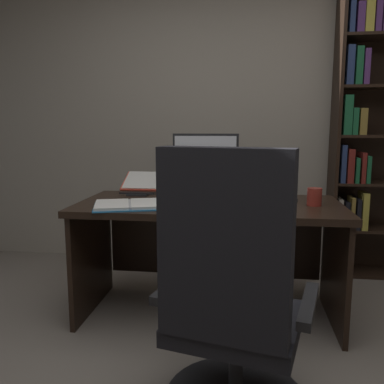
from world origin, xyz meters
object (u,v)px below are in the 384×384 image
(computer_mouse, at_px, (251,205))
(desk, at_px, (210,231))
(keyboard, at_px, (199,205))
(laptop, at_px, (270,189))
(bookshelf, at_px, (383,131))
(coffee_mug, at_px, (314,197))
(notepad, at_px, (173,201))
(reading_stand_with_book, at_px, (142,183))
(open_binder, at_px, (130,205))
(monitor, at_px, (205,165))
(office_chair, at_px, (231,313))
(pen, at_px, (176,199))

(computer_mouse, bearing_deg, desk, 139.56)
(keyboard, bearing_deg, laptop, 42.32)
(bookshelf, relative_size, keyboard, 5.30)
(laptop, xyz_separation_m, coffee_mug, (0.24, -0.26, -0.00))
(notepad, bearing_deg, laptop, 21.39)
(reading_stand_with_book, height_order, open_binder, reading_stand_with_book)
(laptop, distance_m, reading_stand_with_book, 0.88)
(monitor, xyz_separation_m, laptop, (0.43, 0.01, -0.15))
(desk, distance_m, office_chair, 1.03)
(monitor, xyz_separation_m, coffee_mug, (0.67, -0.25, -0.15))
(bookshelf, height_order, monitor, bookshelf)
(monitor, relative_size, coffee_mug, 4.19)
(notepad, height_order, coffee_mug, coffee_mug)
(monitor, height_order, keyboard, monitor)
(keyboard, distance_m, notepad, 0.23)
(keyboard, bearing_deg, office_chair, -74.76)
(desk, height_order, computer_mouse, computer_mouse)
(laptop, xyz_separation_m, keyboard, (-0.43, -0.39, -0.04))
(desk, xyz_separation_m, keyboard, (-0.05, -0.21, 0.21))
(computer_mouse, bearing_deg, reading_stand_with_book, 149.10)
(monitor, distance_m, laptop, 0.45)
(bookshelf, distance_m, keyboard, 1.72)
(open_binder, xyz_separation_m, coffee_mug, (1.06, 0.18, 0.04))
(desk, xyz_separation_m, pen, (-0.21, -0.06, 0.21))
(desk, xyz_separation_m, monitor, (-0.05, 0.17, 0.40))
(office_chair, height_order, coffee_mug, office_chair)
(open_binder, relative_size, coffee_mug, 4.58)
(keyboard, distance_m, pen, 0.22)
(reading_stand_with_book, bearing_deg, office_chair, -61.76)
(monitor, xyz_separation_m, notepad, (-0.18, -0.23, -0.20))
(reading_stand_with_book, bearing_deg, notepad, -47.37)
(laptop, distance_m, coffee_mug, 0.36)
(reading_stand_with_book, distance_m, coffee_mug, 1.17)
(desk, xyz_separation_m, coffee_mug, (0.62, -0.09, 0.25))
(notepad, bearing_deg, reading_stand_with_book, 132.63)
(computer_mouse, relative_size, coffee_mug, 1.00)
(reading_stand_with_book, bearing_deg, monitor, -8.64)
(desk, bearing_deg, pen, -163.10)
(computer_mouse, xyz_separation_m, reading_stand_with_book, (-0.75, 0.45, 0.05))
(bookshelf, relative_size, coffee_mug, 21.43)
(desk, relative_size, notepad, 7.59)
(pen, bearing_deg, laptop, 22.05)
(bookshelf, xyz_separation_m, reading_stand_with_book, (-1.77, -0.59, -0.36))
(bookshelf, height_order, open_binder, bookshelf)
(office_chair, bearing_deg, desk, 113.12)
(office_chair, distance_m, coffee_mug, 1.07)
(bookshelf, bearing_deg, keyboard, -141.58)
(keyboard, height_order, reading_stand_with_book, reading_stand_with_book)
(desk, xyz_separation_m, office_chair, (0.17, -1.01, -0.06))
(pen, bearing_deg, coffee_mug, -1.72)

